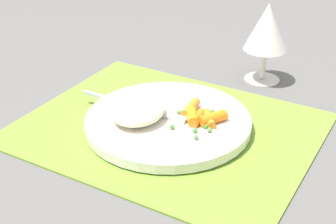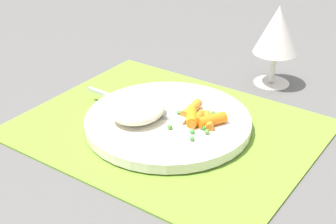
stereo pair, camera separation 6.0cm
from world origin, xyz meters
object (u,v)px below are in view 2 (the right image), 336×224
Objects in this scene: rice_mound at (138,110)px; fork at (145,108)px; wine_glass at (277,32)px; carrot_portion at (200,117)px; plate at (168,122)px.

fork is at bearing 107.29° from rice_mound.
rice_mound is 0.31m from wine_glass.
rice_mound is 0.46× the size of fork.
carrot_portion is 0.10m from fork.
wine_glass reaches higher than rice_mound.
wine_glass reaches higher than carrot_portion.
fork is (-0.10, -0.02, -0.01)m from carrot_portion.
wine_glass is (0.07, 0.26, 0.09)m from plate.
carrot_portion is 0.50× the size of wine_glass.
carrot_portion is (0.05, 0.02, 0.02)m from plate.
wine_glass is (0.11, 0.26, 0.08)m from fork.
rice_mound reaches higher than fork.
carrot_portion is at bearing -94.07° from wine_glass.
fork is at bearing -169.23° from carrot_portion.
wine_glass reaches higher than fork.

